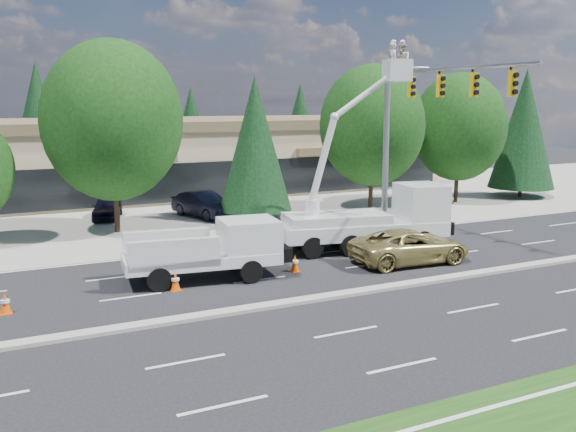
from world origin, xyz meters
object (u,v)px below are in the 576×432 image
signal_mast (413,118)px  minivan (410,246)px  bucket_truck (375,207)px  utility_pickup (213,256)px

signal_mast → minivan: (-3.15, -4.24, -5.33)m
signal_mast → minivan: size_ratio=1.94×
bucket_truck → utility_pickup: bearing=-158.2°
bucket_truck → minivan: bearing=-80.8°
utility_pickup → minivan: utility_pickup is taller
minivan → signal_mast: bearing=-32.4°
signal_mast → bucket_truck: (-3.02, -1.37, -4.05)m
signal_mast → bucket_truck: bearing=-155.6°
utility_pickup → bucket_truck: bearing=18.0°
signal_mast → bucket_truck: 5.24m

